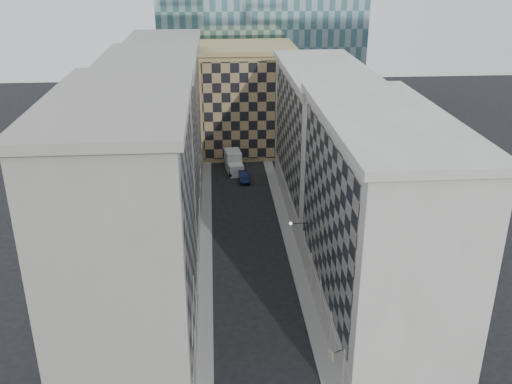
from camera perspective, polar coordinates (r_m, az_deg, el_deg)
sidewalk_west at (r=70.00m, az=-5.02°, el=-5.76°), size 1.50×100.00×0.15m
sidewalk_east at (r=70.58m, az=3.57°, el=-5.46°), size 1.50×100.00×0.15m
bldg_left_a at (r=48.21m, az=-12.32°, el=-4.48°), size 10.80×22.80×23.70m
bldg_left_b at (r=68.53m, az=-10.05°, el=3.62°), size 10.80×22.80×22.70m
bldg_left_c at (r=89.66m, az=-8.83°, el=7.97°), size 10.80×22.80×21.70m
bldg_right_a at (r=53.99m, az=11.92°, el=-3.12°), size 10.80×26.80×20.70m
bldg_right_b at (r=78.58m, az=6.66°, el=5.20°), size 10.80×28.80×19.70m
tan_block at (r=102.39m, az=-1.01°, el=9.30°), size 16.80×14.80×18.80m
flagpoles_left at (r=45.40m, az=-6.33°, el=-11.54°), size 0.10×6.33×2.33m
bracket_lamp at (r=62.38m, az=3.65°, el=-3.15°), size 1.98×0.36×0.36m
box_truck at (r=94.05m, az=-2.24°, el=2.93°), size 3.13×6.20×3.27m
dark_car at (r=90.11m, az=-1.21°, el=1.56°), size 1.73×4.52×1.47m
shop_sign at (r=47.74m, az=7.53°, el=-15.86°), size 1.24×0.67×0.78m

